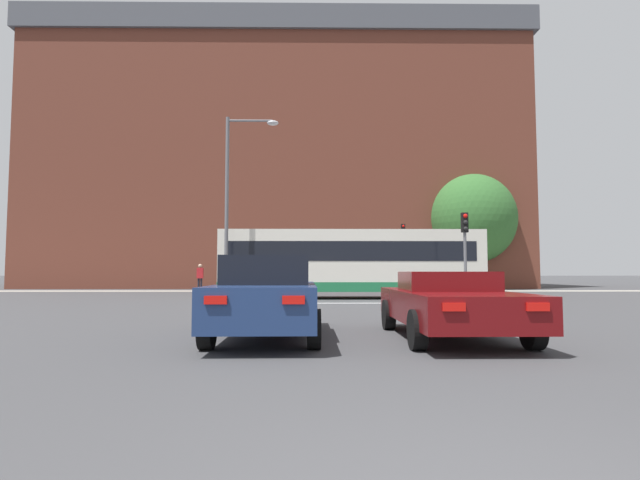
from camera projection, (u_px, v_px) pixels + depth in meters
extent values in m
cube|color=silver|center=(338.00, 303.00, 19.87)|extent=(7.25, 0.30, 0.01)
cube|color=gray|center=(328.00, 291.00, 33.01)|extent=(68.05, 2.50, 0.01)
cube|color=brown|center=(281.00, 176.00, 44.97)|extent=(39.80, 14.77, 19.90)
cube|color=#4C4F56|center=(282.00, 58.00, 45.68)|extent=(40.60, 15.37, 1.93)
cube|color=brown|center=(146.00, 53.00, 48.88)|extent=(0.90, 0.90, 1.77)
cube|color=brown|center=(278.00, 46.00, 47.30)|extent=(0.90, 0.90, 1.77)
cube|color=brown|center=(418.00, 43.00, 46.76)|extent=(0.90, 0.90, 1.77)
cube|color=navy|center=(268.00, 302.00, 9.40)|extent=(1.83, 4.80, 0.68)
cube|color=black|center=(268.00, 270.00, 9.39)|extent=(1.55, 2.17, 0.51)
cylinder|color=black|center=(234.00, 314.00, 10.83)|extent=(0.23, 0.64, 0.64)
cylinder|color=black|center=(312.00, 314.00, 10.88)|extent=(0.23, 0.64, 0.64)
cylinder|color=black|center=(207.00, 329.00, 7.88)|extent=(0.23, 0.64, 0.64)
cylinder|color=black|center=(314.00, 329.00, 7.92)|extent=(0.23, 0.64, 0.64)
cube|color=red|center=(216.00, 300.00, 7.00)|extent=(0.32, 0.05, 0.12)
cube|color=red|center=(294.00, 300.00, 7.02)|extent=(0.32, 0.05, 0.12)
cube|color=#600C0F|center=(450.00, 306.00, 9.28)|extent=(1.94, 4.64, 0.56)
cube|color=#600C0F|center=(447.00, 281.00, 9.42)|extent=(1.65, 1.40, 0.36)
cylinder|color=black|center=(389.00, 315.00, 10.67)|extent=(0.22, 0.64, 0.64)
cylinder|color=black|center=(473.00, 314.00, 10.71)|extent=(0.22, 0.64, 0.64)
cylinder|color=black|center=(417.00, 330.00, 7.81)|extent=(0.22, 0.64, 0.64)
cylinder|color=black|center=(533.00, 330.00, 7.85)|extent=(0.22, 0.64, 0.64)
cube|color=red|center=(454.00, 307.00, 6.95)|extent=(0.32, 0.05, 0.12)
cube|color=red|center=(538.00, 307.00, 6.97)|extent=(0.32, 0.05, 0.12)
cube|color=silver|center=(351.00, 261.00, 23.73)|extent=(12.21, 2.57, 2.84)
cube|color=#1E7042|center=(351.00, 286.00, 23.65)|extent=(12.23, 2.59, 0.44)
cube|color=black|center=(351.00, 252.00, 23.76)|extent=(11.23, 2.60, 0.90)
cylinder|color=black|center=(424.00, 287.00, 24.92)|extent=(1.00, 0.28, 1.00)
cylinder|color=black|center=(437.00, 289.00, 22.46)|extent=(1.00, 0.28, 1.00)
cylinder|color=black|center=(273.00, 287.00, 24.83)|extent=(1.00, 0.28, 1.00)
cylinder|color=black|center=(269.00, 289.00, 22.37)|extent=(1.00, 0.28, 1.00)
cylinder|color=slate|center=(465.00, 268.00, 20.09)|extent=(0.12, 0.12, 2.85)
cube|color=black|center=(465.00, 223.00, 20.21)|extent=(0.26, 0.20, 0.80)
sphere|color=red|center=(465.00, 216.00, 20.10)|extent=(0.17, 0.17, 0.17)
sphere|color=black|center=(466.00, 222.00, 20.08)|extent=(0.17, 0.17, 0.17)
sphere|color=black|center=(466.00, 229.00, 20.07)|extent=(0.17, 0.17, 0.17)
cylinder|color=slate|center=(255.00, 268.00, 32.60)|extent=(0.12, 0.12, 3.00)
cube|color=black|center=(255.00, 239.00, 32.73)|extent=(0.26, 0.20, 0.80)
sphere|color=red|center=(255.00, 235.00, 32.61)|extent=(0.17, 0.17, 0.17)
sphere|color=black|center=(255.00, 239.00, 32.60)|extent=(0.17, 0.17, 0.17)
sphere|color=black|center=(255.00, 243.00, 32.58)|extent=(0.17, 0.17, 0.17)
cylinder|color=slate|center=(403.00, 264.00, 32.64)|extent=(0.12, 0.12, 3.61)
cube|color=black|center=(403.00, 230.00, 32.78)|extent=(0.26, 0.20, 0.80)
sphere|color=red|center=(403.00, 226.00, 32.67)|extent=(0.17, 0.17, 0.17)
sphere|color=black|center=(403.00, 230.00, 32.66)|extent=(0.17, 0.17, 0.17)
sphere|color=black|center=(403.00, 234.00, 32.64)|extent=(0.17, 0.17, 0.17)
cylinder|color=slate|center=(227.00, 208.00, 21.75)|extent=(0.16, 0.16, 8.07)
cylinder|color=slate|center=(250.00, 121.00, 22.01)|extent=(1.99, 0.10, 0.10)
ellipsoid|color=#B2B2B7|center=(273.00, 123.00, 22.02)|extent=(0.50, 0.36, 0.22)
cylinder|color=brown|center=(244.00, 285.00, 33.17)|extent=(0.13, 0.13, 0.77)
cylinder|color=brown|center=(243.00, 285.00, 33.00)|extent=(0.13, 0.13, 0.77)
cube|color=navy|center=(244.00, 275.00, 33.13)|extent=(0.27, 0.43, 0.61)
sphere|color=tan|center=(244.00, 269.00, 33.16)|extent=(0.23, 0.23, 0.23)
cylinder|color=brown|center=(337.00, 285.00, 32.18)|extent=(0.13, 0.13, 0.81)
cylinder|color=brown|center=(338.00, 285.00, 32.34)|extent=(0.13, 0.13, 0.81)
cube|color=#336B38|center=(337.00, 274.00, 32.31)|extent=(0.30, 0.44, 0.64)
sphere|color=tan|center=(337.00, 267.00, 32.34)|extent=(0.24, 0.24, 0.24)
cylinder|color=black|center=(201.00, 285.00, 32.58)|extent=(0.13, 0.13, 0.85)
cylinder|color=black|center=(199.00, 285.00, 32.58)|extent=(0.13, 0.13, 0.85)
cube|color=#B21E23|center=(200.00, 273.00, 32.63)|extent=(0.41, 0.23, 0.68)
sphere|color=tan|center=(200.00, 266.00, 32.66)|extent=(0.26, 0.26, 0.26)
cylinder|color=#4C3823|center=(474.00, 272.00, 37.33)|extent=(0.36, 0.36, 2.57)
ellipsoid|color=#33662D|center=(473.00, 219.00, 37.59)|extent=(6.40, 6.40, 6.72)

